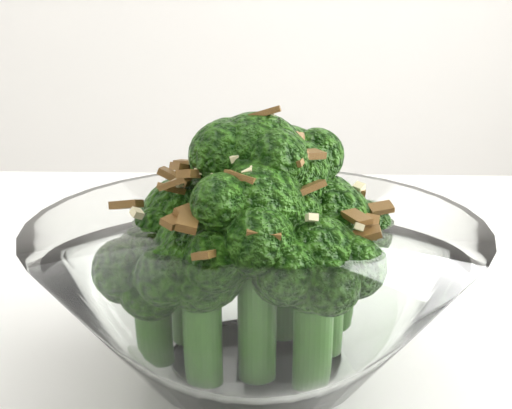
{
  "coord_description": "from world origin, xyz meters",
  "views": [
    {
      "loc": [
        0.16,
        -0.57,
        0.97
      ],
      "look_at": [
        0.17,
        -0.2,
        0.86
      ],
      "focal_mm": 50.0,
      "sensor_mm": 36.0,
      "label": 1
    }
  ],
  "objects": [
    {
      "name": "table",
      "position": [
        0.15,
        -0.12,
        0.68
      ],
      "size": [
        1.24,
        0.87,
        0.75
      ],
      "color": "white",
      "rests_on": "ground"
    },
    {
      "name": "broccoli_dish",
      "position": [
        0.17,
        -0.2,
        0.81
      ],
      "size": [
        0.25,
        0.25,
        0.16
      ],
      "color": "white",
      "rests_on": "table"
    }
  ]
}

